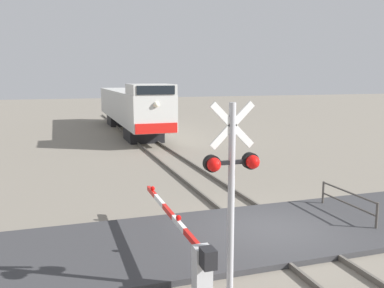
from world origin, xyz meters
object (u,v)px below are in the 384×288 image
Objects in this scene: locomotive at (131,107)px; crossing_signal at (232,179)px; crossing_gate at (191,249)px; guard_railing at (348,201)px.

locomotive is 27.17m from crossing_signal.
locomotive is 4.58× the size of crossing_signal.
locomotive is at bearing 82.97° from crossing_gate.
locomotive reaches higher than crossing_gate.
crossing_signal is 2.16m from crossing_gate.
guard_railing is at bearing 31.08° from crossing_signal.
crossing_gate is (-0.53, 1.01, -1.83)m from crossing_signal.
crossing_gate is at bearing -97.03° from locomotive.
crossing_signal is 1.54× the size of guard_railing.
locomotive is 23.87m from guard_railing.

